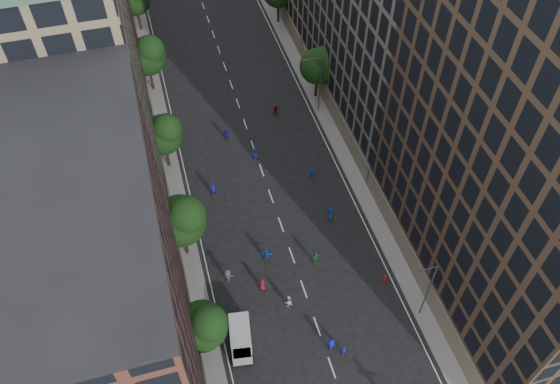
% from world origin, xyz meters
% --- Properties ---
extents(ground, '(240.00, 240.00, 0.00)m').
position_xyz_m(ground, '(0.00, 40.00, 0.00)').
color(ground, black).
rests_on(ground, ground).
extents(sidewalk_left, '(4.00, 105.00, 0.15)m').
position_xyz_m(sidewalk_left, '(-12.00, 47.50, 0.07)').
color(sidewalk_left, slate).
rests_on(sidewalk_left, ground).
extents(sidewalk_right, '(4.00, 105.00, 0.15)m').
position_xyz_m(sidewalk_right, '(12.00, 47.50, 0.07)').
color(sidewalk_right, slate).
rests_on(sidewalk_right, ground).
extents(bldg_left_a, '(14.00, 22.00, 30.00)m').
position_xyz_m(bldg_left_a, '(-19.00, 11.00, 15.00)').
color(bldg_left_a, brown).
rests_on(bldg_left_a, ground).
extents(bldg_left_b, '(14.00, 26.00, 34.00)m').
position_xyz_m(bldg_left_b, '(-19.00, 35.00, 17.00)').
color(bldg_left_b, '#817054').
rests_on(bldg_left_b, ground).
extents(bldg_left_c, '(14.00, 20.00, 28.00)m').
position_xyz_m(bldg_left_c, '(-19.00, 58.00, 14.00)').
color(bldg_left_c, brown).
rests_on(bldg_left_c, ground).
extents(bldg_right_a, '(14.00, 30.00, 36.00)m').
position_xyz_m(bldg_right_a, '(19.00, 15.00, 18.00)').
color(bldg_right_a, '#473426').
rests_on(bldg_right_a, ground).
extents(tree_left_1, '(4.80, 4.80, 8.21)m').
position_xyz_m(tree_left_1, '(-11.02, 13.86, 5.55)').
color(tree_left_1, black).
rests_on(tree_left_1, ground).
extents(tree_left_2, '(5.60, 5.60, 9.45)m').
position_xyz_m(tree_left_2, '(-10.99, 25.83, 6.36)').
color(tree_left_2, black).
rests_on(tree_left_2, ground).
extents(tree_left_3, '(5.00, 5.00, 8.58)m').
position_xyz_m(tree_left_3, '(-11.02, 39.85, 5.82)').
color(tree_left_3, black).
rests_on(tree_left_3, ground).
extents(tree_left_4, '(5.40, 5.40, 9.08)m').
position_xyz_m(tree_left_4, '(-11.00, 55.84, 6.10)').
color(tree_left_4, black).
rests_on(tree_left_4, ground).
extents(tree_right_a, '(5.00, 5.00, 8.39)m').
position_xyz_m(tree_right_a, '(11.38, 47.85, 5.63)').
color(tree_right_a, black).
rests_on(tree_right_a, ground).
extents(streetlamp_near, '(2.64, 0.22, 9.06)m').
position_xyz_m(streetlamp_near, '(10.37, 12.00, 5.17)').
color(streetlamp_near, '#595B60').
rests_on(streetlamp_near, ground).
extents(streetlamp_far, '(2.64, 0.22, 9.06)m').
position_xyz_m(streetlamp_far, '(10.37, 45.00, 5.17)').
color(streetlamp_far, '#595B60').
rests_on(streetlamp_far, ground).
extents(cargo_van, '(2.77, 4.81, 2.43)m').
position_xyz_m(cargo_van, '(-7.85, 13.78, 1.28)').
color(cargo_van, '#BABABC').
rests_on(cargo_van, ground).
extents(skater_1, '(0.63, 0.49, 1.52)m').
position_xyz_m(skater_1, '(1.50, 10.00, 0.76)').
color(skater_1, '#161DB3').
rests_on(skater_1, ground).
extents(skater_3, '(1.33, 1.01, 1.82)m').
position_xyz_m(skater_3, '(0.48, 10.84, 0.91)').
color(skater_3, '#1418A9').
rests_on(skater_3, ground).
extents(skater_4, '(1.05, 0.60, 1.68)m').
position_xyz_m(skater_4, '(-7.54, 16.15, 0.84)').
color(skater_4, '#2117BD').
rests_on(skater_4, ground).
extents(skater_6, '(0.94, 0.75, 1.69)m').
position_xyz_m(skater_6, '(-4.27, 19.25, 0.84)').
color(skater_6, maroon).
rests_on(skater_6, ground).
extents(skater_7, '(0.64, 0.53, 1.51)m').
position_xyz_m(skater_7, '(8.50, 16.41, 0.76)').
color(skater_7, '#AF1D1D').
rests_on(skater_7, ground).
extents(skater_8, '(0.98, 0.83, 1.76)m').
position_xyz_m(skater_8, '(-2.18, 16.54, 0.88)').
color(skater_8, silver).
rests_on(skater_8, ground).
extents(skater_9, '(1.32, 0.86, 1.93)m').
position_xyz_m(skater_9, '(-7.55, 21.17, 0.96)').
color(skater_9, '#48474C').
rests_on(skater_9, ground).
extents(skater_10, '(1.18, 0.78, 1.86)m').
position_xyz_m(skater_10, '(2.18, 20.84, 0.93)').
color(skater_10, '#216F3D').
rests_on(skater_10, ground).
extents(skater_11, '(1.72, 0.99, 1.77)m').
position_xyz_m(skater_11, '(-2.90, 22.75, 0.88)').
color(skater_11, '#1548B2').
rests_on(skater_11, ground).
extents(skater_12, '(0.98, 0.81, 1.73)m').
position_xyz_m(skater_12, '(5.85, 26.30, 0.86)').
color(skater_12, navy).
rests_on(skater_12, ground).
extents(skater_13, '(0.74, 0.52, 1.94)m').
position_xyz_m(skater_13, '(-6.72, 33.57, 0.97)').
color(skater_13, '#141AA7').
rests_on(skater_13, ground).
extents(skater_14, '(0.98, 0.85, 1.72)m').
position_xyz_m(skater_14, '(-0.31, 38.22, 0.86)').
color(skater_14, '#1628B4').
rests_on(skater_14, ground).
extents(skater_15, '(1.03, 0.60, 1.59)m').
position_xyz_m(skater_15, '(5.73, 33.09, 0.80)').
color(skater_15, '#1324A2').
rests_on(skater_15, ground).
extents(skater_16, '(1.18, 0.73, 1.87)m').
position_xyz_m(skater_16, '(-3.08, 42.64, 0.93)').
color(skater_16, '#181296').
rests_on(skater_16, ground).
extents(skater_17, '(1.58, 0.86, 1.63)m').
position_xyz_m(skater_17, '(4.57, 45.76, 0.81)').
color(skater_17, maroon).
rests_on(skater_17, ground).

